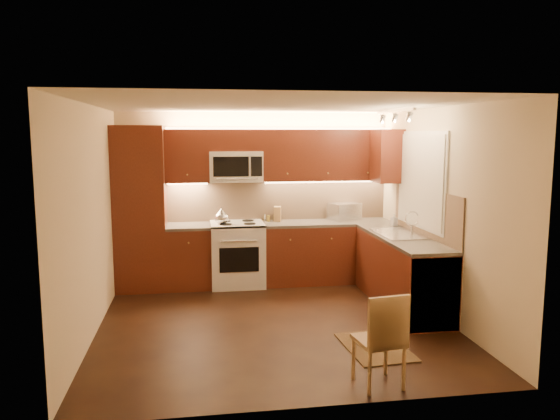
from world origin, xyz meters
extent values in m
cube|color=black|center=(0.00, 0.00, 0.00)|extent=(4.00, 4.00, 0.01)
cube|color=beige|center=(0.00, 0.00, 2.50)|extent=(4.00, 4.00, 0.01)
cube|color=beige|center=(0.00, 2.00, 1.25)|extent=(4.00, 0.01, 2.50)
cube|color=beige|center=(0.00, -2.00, 1.25)|extent=(4.00, 0.01, 2.50)
cube|color=beige|center=(-2.00, 0.00, 1.25)|extent=(0.01, 4.00, 2.50)
cube|color=beige|center=(2.00, 0.00, 1.25)|extent=(0.01, 4.00, 2.50)
cube|color=#441A0E|center=(-1.65, 1.70, 1.15)|extent=(0.70, 0.60, 2.30)
cube|color=#441A0E|center=(-0.99, 1.70, 0.43)|extent=(0.62, 0.60, 0.86)
cube|color=#32302D|center=(-0.99, 1.70, 0.88)|extent=(0.62, 0.60, 0.04)
cube|color=#441A0E|center=(1.04, 1.70, 0.43)|extent=(1.92, 0.60, 0.86)
cube|color=#32302D|center=(1.04, 1.70, 0.88)|extent=(1.92, 0.60, 0.04)
cube|color=#441A0E|center=(1.70, 0.40, 0.43)|extent=(0.60, 2.00, 0.86)
cube|color=#32302D|center=(1.70, 0.40, 0.88)|extent=(0.60, 2.00, 0.04)
cube|color=silver|center=(1.70, -0.30, 0.43)|extent=(0.58, 0.60, 0.84)
cube|color=tan|center=(0.35, 1.99, 1.20)|extent=(3.30, 0.02, 0.60)
cube|color=tan|center=(1.99, 0.40, 1.20)|extent=(0.02, 2.00, 0.60)
cube|color=#441A0E|center=(-0.99, 1.82, 1.88)|extent=(0.62, 0.35, 0.75)
cube|color=#441A0E|center=(1.04, 1.82, 1.88)|extent=(1.92, 0.35, 0.75)
cube|color=#441A0E|center=(-0.30, 1.82, 2.09)|extent=(0.76, 0.35, 0.31)
cube|color=#441A0E|center=(1.82, 1.40, 1.88)|extent=(0.35, 0.50, 0.75)
cube|color=silver|center=(1.99, 0.55, 1.60)|extent=(0.03, 1.44, 1.24)
cube|color=silver|center=(1.97, 0.55, 1.60)|extent=(0.02, 1.36, 1.16)
cube|color=silver|center=(1.55, 0.40, 2.46)|extent=(0.04, 1.20, 0.03)
cube|color=silver|center=(1.33, 1.82, 1.03)|extent=(0.51, 0.45, 0.25)
cube|color=olive|center=(0.32, 1.85, 1.01)|extent=(0.13, 0.18, 0.22)
cylinder|color=silver|center=(0.14, 1.90, 0.95)|extent=(0.06, 0.06, 0.10)
cylinder|color=brown|center=(0.14, 1.94, 0.94)|extent=(0.05, 0.05, 0.09)
cylinder|color=silver|center=(0.28, 1.86, 0.95)|extent=(0.05, 0.05, 0.10)
cylinder|color=#A68F31|center=(0.18, 1.84, 0.95)|extent=(0.05, 0.05, 0.09)
imported|color=#AFAFB4|center=(1.88, 1.20, 0.98)|extent=(0.09, 0.09, 0.17)
cube|color=black|center=(0.91, -0.90, 0.01)|extent=(0.66, 0.93, 0.01)
camera|label=1|loc=(-0.88, -6.00, 2.18)|focal=34.73mm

